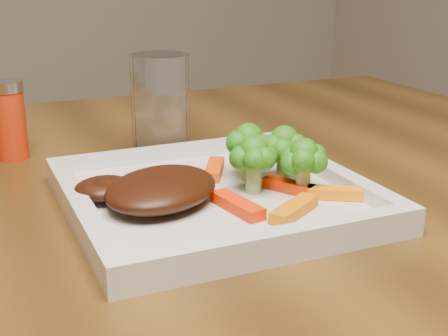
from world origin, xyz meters
name	(u,v)px	position (x,y,z in m)	size (l,w,h in m)	color
plate	(214,200)	(0.43, -0.19, 0.76)	(0.27, 0.27, 0.01)	silver
steak	(161,189)	(0.38, -0.20, 0.78)	(0.12, 0.09, 0.03)	#361308
broccoli_0	(248,145)	(0.48, -0.16, 0.80)	(0.05, 0.05, 0.07)	#137613
broccoli_1	(284,149)	(0.51, -0.18, 0.79)	(0.05, 0.05, 0.06)	#1D5F0F
broccoli_2	(304,164)	(0.51, -0.22, 0.79)	(0.05, 0.05, 0.06)	#207613
broccoli_3	(254,161)	(0.47, -0.20, 0.79)	(0.05, 0.05, 0.06)	#356410
carrot_0	(294,209)	(0.47, -0.27, 0.77)	(0.06, 0.02, 0.01)	#D76F03
carrot_1	(339,193)	(0.53, -0.25, 0.77)	(0.06, 0.02, 0.01)	orange
carrot_2	(237,205)	(0.43, -0.24, 0.77)	(0.06, 0.02, 0.01)	red
carrot_4	(214,169)	(0.45, -0.14, 0.77)	(0.06, 0.02, 0.01)	#F14203
carrot_5	(289,186)	(0.50, -0.21, 0.77)	(0.05, 0.01, 0.01)	#FB2D04
spice_shaker	(10,120)	(0.27, 0.05, 0.80)	(0.04, 0.04, 0.09)	#AA2309
drinking_glass	(160,105)	(0.44, -0.01, 0.81)	(0.07, 0.07, 0.12)	silver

